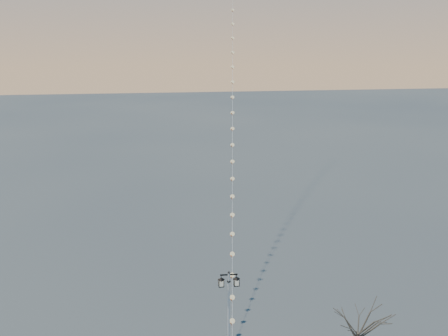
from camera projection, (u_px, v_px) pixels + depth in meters
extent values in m
cylinder|color=silver|center=(229.00, 310.00, 27.49)|extent=(0.14, 0.14, 5.03)
cylinder|color=black|center=(229.00, 281.00, 26.98)|extent=(0.21, 0.21, 0.06)
cube|color=black|center=(229.00, 275.00, 26.87)|extent=(1.02, 0.11, 0.06)
sphere|color=black|center=(229.00, 273.00, 26.83)|extent=(0.15, 0.15, 0.15)
pyramid|color=black|center=(221.00, 278.00, 26.87)|extent=(0.47, 0.47, 0.15)
cube|color=beige|center=(221.00, 283.00, 26.96)|extent=(0.28, 0.28, 0.36)
cube|color=black|center=(221.00, 286.00, 27.01)|extent=(0.32, 0.32, 0.04)
pyramid|color=black|center=(236.00, 277.00, 26.95)|extent=(0.47, 0.47, 0.15)
cube|color=beige|center=(236.00, 282.00, 27.04)|extent=(0.28, 0.28, 0.36)
cube|color=black|center=(236.00, 285.00, 27.10)|extent=(0.32, 0.32, 0.04)
cone|color=#E15620|center=(233.00, 15.00, 44.16)|extent=(0.09, 0.09, 0.31)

